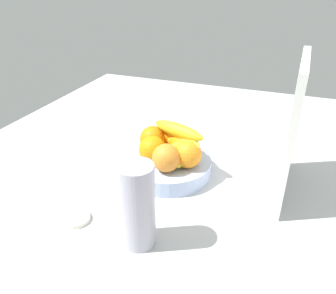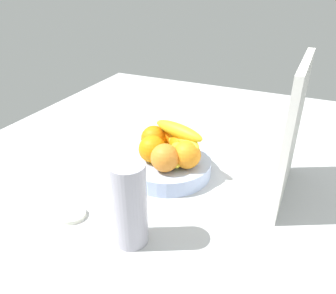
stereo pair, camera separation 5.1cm
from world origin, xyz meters
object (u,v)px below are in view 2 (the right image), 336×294
fruit_bowl (168,166)px  orange_center (187,155)px  orange_top_stack (154,139)px  cutting_board (292,134)px  orange_back_right (174,136)px  orange_front_left (152,149)px  jar_lid (73,215)px  banana_bunch (178,141)px  orange_back_left (182,144)px  thermos_tumbler (129,205)px  orange_front_right (165,158)px

fruit_bowl → orange_center: orange_center is taller
orange_top_stack → cutting_board: bearing=89.5°
orange_back_right → orange_front_left: bearing=-13.4°
orange_back_right → jar_lid: size_ratio=1.19×
banana_bunch → cutting_board: (-0.82, 29.67, 8.05)cm
orange_top_stack → banana_bunch: banana_bunch is taller
orange_back_left → orange_top_stack: bearing=-90.0°
fruit_bowl → thermos_tumbler: 29.84cm
orange_center → cutting_board: (-4.80, 25.49, 9.43)cm
orange_front_right → orange_back_right: same height
orange_top_stack → cutting_board: (0.33, 38.13, 9.43)cm
orange_front_left → orange_top_stack: 6.56cm
orange_center → fruit_bowl: bearing=-105.8°
orange_center → orange_back_left: same height
orange_back_right → cutting_board: size_ratio=0.22×
cutting_board → orange_center: bearing=-78.0°
orange_back_right → banana_bunch: bearing=35.5°
cutting_board → jar_lid: cutting_board is taller
fruit_bowl → orange_top_stack: 9.36cm
orange_center → orange_back_right: (-9.03, -7.78, 0.00)cm
orange_top_stack → cutting_board: cutting_board is taller
orange_front_right → orange_back_right: (-13.01, -2.95, 0.00)cm
banana_bunch → fruit_bowl: bearing=-47.2°
orange_back_right → thermos_tumbler: 36.19cm
orange_back_right → orange_front_right: bearing=12.8°
orange_front_right → orange_back_right: size_ratio=1.00×
orange_front_left → banana_bunch: (-4.92, 5.98, 1.38)cm
orange_front_right → orange_back_right: 13.34cm
orange_top_stack → banana_bunch: size_ratio=0.45×
fruit_bowl → cutting_board: bearing=95.3°
orange_front_right → orange_top_stack: 12.00cm
fruit_bowl → orange_front_left: size_ratio=3.26×
orange_top_stack → thermos_tumbler: 33.46cm
fruit_bowl → orange_back_left: (-3.30, 3.15, 6.24)cm
orange_back_left → jar_lid: bearing=-28.0°
banana_bunch → thermos_tumbler: bearing=3.0°
fruit_bowl → jar_lid: size_ratio=3.89×
orange_front_right → orange_back_left: (-9.11, 1.48, 0.00)cm
thermos_tumbler → orange_front_right: bearing=-174.4°
banana_bunch → jar_lid: 34.94cm
orange_front_right → thermos_tumbler: size_ratio=0.40×
orange_front_left → jar_lid: orange_front_left is taller
cutting_board → fruit_bowl: bearing=-83.3°
jar_lid → orange_front_left: bearing=158.8°
orange_back_right → fruit_bowl: bearing=10.1°
fruit_bowl → cutting_board: 35.74cm
thermos_tumbler → jar_lid: thermos_tumbler is taller
fruit_bowl → thermos_tumbler: bearing=7.8°
thermos_tumbler → orange_front_left: bearing=-163.7°
jar_lid → cutting_board: bearing=124.1°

